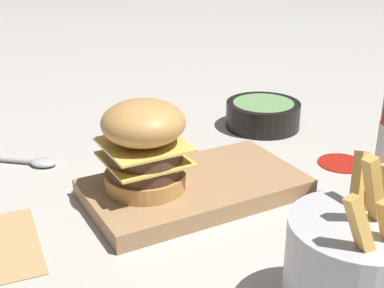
{
  "coord_description": "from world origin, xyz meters",
  "views": [
    {
      "loc": [
        0.29,
        0.58,
        0.33
      ],
      "look_at": [
        0.0,
        0.06,
        0.07
      ],
      "focal_mm": 50.0,
      "sensor_mm": 36.0,
      "label": 1
    }
  ],
  "objects_px": {
    "burger": "(144,145)",
    "spoon": "(22,161)",
    "serving_board": "(192,189)",
    "side_bowl": "(263,114)",
    "fries_basket": "(355,270)"
  },
  "relations": [
    {
      "from": "serving_board",
      "to": "burger",
      "type": "relative_size",
      "value": 2.45
    },
    {
      "from": "serving_board",
      "to": "side_bowl",
      "type": "distance_m",
      "value": 0.27
    },
    {
      "from": "serving_board",
      "to": "burger",
      "type": "distance_m",
      "value": 0.09
    },
    {
      "from": "burger",
      "to": "side_bowl",
      "type": "xyz_separation_m",
      "value": [
        -0.28,
        -0.15,
        -0.06
      ]
    },
    {
      "from": "fries_basket",
      "to": "side_bowl",
      "type": "height_order",
      "value": "fries_basket"
    },
    {
      "from": "serving_board",
      "to": "spoon",
      "type": "xyz_separation_m",
      "value": [
        0.17,
        -0.2,
        -0.01
      ]
    },
    {
      "from": "burger",
      "to": "spoon",
      "type": "distance_m",
      "value": 0.23
    },
    {
      "from": "burger",
      "to": "spoon",
      "type": "bearing_deg",
      "value": -60.21
    },
    {
      "from": "serving_board",
      "to": "side_bowl",
      "type": "xyz_separation_m",
      "value": [
        -0.22,
        -0.16,
        0.01
      ]
    },
    {
      "from": "burger",
      "to": "side_bowl",
      "type": "distance_m",
      "value": 0.32
    },
    {
      "from": "serving_board",
      "to": "fries_basket",
      "type": "height_order",
      "value": "fries_basket"
    },
    {
      "from": "fries_basket",
      "to": "side_bowl",
      "type": "bearing_deg",
      "value": -116.43
    },
    {
      "from": "burger",
      "to": "spoon",
      "type": "xyz_separation_m",
      "value": [
        0.11,
        -0.19,
        -0.07
      ]
    },
    {
      "from": "serving_board",
      "to": "fries_basket",
      "type": "xyz_separation_m",
      "value": [
        -0.01,
        0.26,
        0.04
      ]
    },
    {
      "from": "spoon",
      "to": "side_bowl",
      "type": "bearing_deg",
      "value": 33.16
    }
  ]
}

